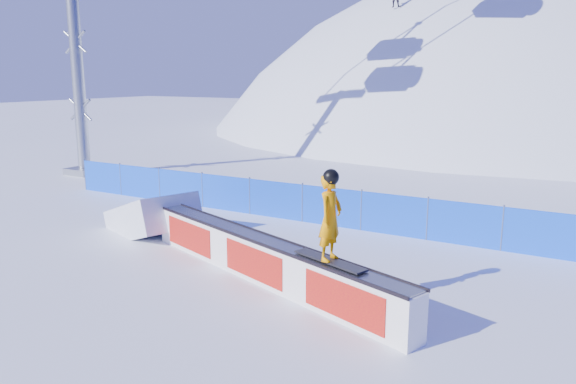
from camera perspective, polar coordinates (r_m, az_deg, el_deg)
The scene contains 6 objects.
ground at distance 13.68m, azimuth -3.97°, elevation -7.75°, with size 160.00×160.00×0.00m, color white.
snow_hill at distance 57.74m, azimuth 20.91°, elevation -11.98°, with size 64.00×64.00×64.00m.
safety_fence at distance 17.26m, azimuth 4.39°, elevation -1.51°, with size 22.05×0.05×1.30m.
rail_box at distance 12.71m, azimuth -2.57°, elevation -6.88°, with size 8.24×3.42×1.02m.
snow_ramp at distance 17.20m, azimuth -13.52°, elevation -3.93°, with size 2.72×1.82×1.02m, color white, non-canonical shape.
snowboarder at distance 10.77m, azimuth 4.32°, elevation -2.51°, with size 1.75×0.88×1.82m.
Camera 1 is at (7.27, -10.64, 4.59)m, focal length 35.00 mm.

